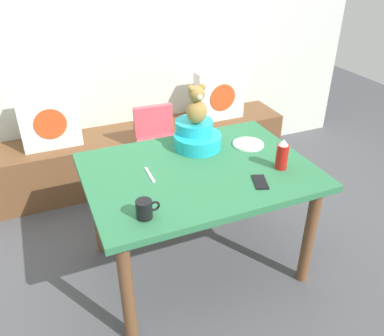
% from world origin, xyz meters
% --- Properties ---
extents(ground_plane, '(8.00, 8.00, 0.00)m').
position_xyz_m(ground_plane, '(0.00, 0.00, 0.00)').
color(ground_plane, '#4C4C51').
extents(back_wall, '(4.40, 0.10, 2.60)m').
position_xyz_m(back_wall, '(0.00, 1.49, 1.30)').
color(back_wall, silver).
rests_on(back_wall, ground_plane).
extents(window_bench, '(2.60, 0.44, 0.46)m').
position_xyz_m(window_bench, '(0.00, 1.22, 0.23)').
color(window_bench, brown).
rests_on(window_bench, ground_plane).
extents(pillow_floral_left, '(0.44, 0.15, 0.44)m').
position_xyz_m(pillow_floral_left, '(-0.72, 1.20, 0.68)').
color(pillow_floral_left, white).
rests_on(pillow_floral_left, window_bench).
extents(pillow_floral_right, '(0.44, 0.15, 0.44)m').
position_xyz_m(pillow_floral_right, '(0.73, 1.20, 0.68)').
color(pillow_floral_right, white).
rests_on(pillow_floral_right, window_bench).
extents(book_stack, '(0.20, 0.14, 0.06)m').
position_xyz_m(book_stack, '(0.09, 1.22, 0.49)').
color(book_stack, '#ADC491').
rests_on(book_stack, window_bench).
extents(dining_table, '(1.30, 0.95, 0.74)m').
position_xyz_m(dining_table, '(0.00, 0.00, 0.64)').
color(dining_table, '#2D7247').
rests_on(dining_table, ground_plane).
extents(highchair, '(0.34, 0.46, 0.79)m').
position_xyz_m(highchair, '(0.01, 0.79, 0.52)').
color(highchair, '#D84C59').
rests_on(highchair, ground_plane).
extents(infant_seat_teal, '(0.30, 0.33, 0.16)m').
position_xyz_m(infant_seat_teal, '(0.10, 0.27, 0.81)').
color(infant_seat_teal, '#1FAEC2').
rests_on(infant_seat_teal, dining_table).
extents(teddy_bear, '(0.13, 0.12, 0.25)m').
position_xyz_m(teddy_bear, '(0.10, 0.27, 1.02)').
color(teddy_bear, '#9F793D').
rests_on(teddy_bear, infant_seat_teal).
extents(ketchup_bottle, '(0.07, 0.07, 0.18)m').
position_xyz_m(ketchup_bottle, '(0.44, -0.18, 0.83)').
color(ketchup_bottle, red).
rests_on(ketchup_bottle, dining_table).
extents(coffee_mug, '(0.12, 0.08, 0.09)m').
position_xyz_m(coffee_mug, '(-0.42, -0.32, 0.79)').
color(coffee_mug, black).
rests_on(coffee_mug, dining_table).
extents(dinner_plate_near, '(0.20, 0.20, 0.01)m').
position_xyz_m(dinner_plate_near, '(0.42, 0.15, 0.75)').
color(dinner_plate_near, white).
rests_on(dinner_plate_near, dining_table).
extents(cell_phone, '(0.11, 0.16, 0.01)m').
position_xyz_m(cell_phone, '(0.25, -0.27, 0.74)').
color(cell_phone, black).
rests_on(cell_phone, dining_table).
extents(table_fork, '(0.02, 0.17, 0.01)m').
position_xyz_m(table_fork, '(-0.28, 0.04, 0.74)').
color(table_fork, silver).
rests_on(table_fork, dining_table).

